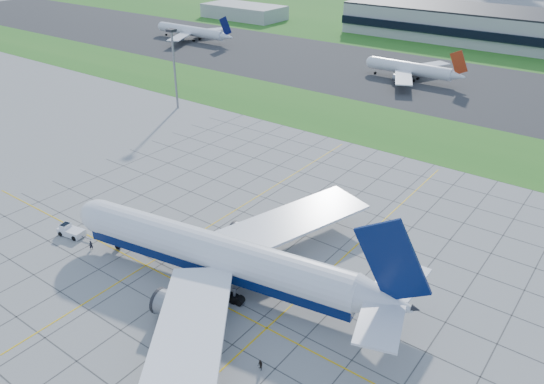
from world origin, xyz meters
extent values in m
plane|color=gray|center=(0.00, 0.00, 0.00)|extent=(1400.00, 1400.00, 0.00)
cube|color=#276B1E|center=(0.00, 90.00, 0.02)|extent=(700.00, 35.00, 0.04)
cube|color=#383838|center=(0.00, 145.00, 0.03)|extent=(700.00, 75.00, 0.04)
cube|color=#276B1E|center=(0.00, 255.00, 0.02)|extent=(700.00, 145.00, 0.04)
cube|color=#474744|center=(-48.00, 10.00, 0.01)|extent=(0.18, 130.00, 0.02)
cube|color=#474744|center=(-40.00, 10.00, 0.01)|extent=(0.18, 130.00, 0.02)
cube|color=#474744|center=(-32.00, 10.00, 0.01)|extent=(0.18, 130.00, 0.02)
cube|color=#474744|center=(-24.00, 10.00, 0.01)|extent=(0.18, 130.00, 0.02)
cube|color=#474744|center=(-16.00, 10.00, 0.01)|extent=(0.18, 130.00, 0.02)
cube|color=#474744|center=(-8.00, 10.00, 0.01)|extent=(0.18, 130.00, 0.02)
cube|color=#474744|center=(0.00, 10.00, 0.01)|extent=(0.18, 130.00, 0.02)
cube|color=#474744|center=(8.00, 10.00, 0.01)|extent=(0.18, 130.00, 0.02)
cube|color=#474744|center=(16.00, 10.00, 0.01)|extent=(0.18, 130.00, 0.02)
cube|color=#474744|center=(24.00, 10.00, 0.01)|extent=(0.18, 130.00, 0.02)
cube|color=#474744|center=(32.00, 10.00, 0.01)|extent=(0.18, 130.00, 0.02)
cube|color=#474744|center=(40.00, 10.00, 0.01)|extent=(0.18, 130.00, 0.02)
cube|color=#474744|center=(48.00, 10.00, 0.01)|extent=(0.18, 130.00, 0.02)
cube|color=#474744|center=(0.00, -24.00, 0.01)|extent=(110.00, 0.18, 0.02)
cube|color=#474744|center=(0.00, -16.00, 0.01)|extent=(110.00, 0.18, 0.02)
cube|color=#474744|center=(0.00, -8.00, 0.01)|extent=(110.00, 0.18, 0.02)
cube|color=#474744|center=(0.00, 0.00, 0.01)|extent=(110.00, 0.18, 0.02)
cube|color=#474744|center=(0.00, 8.00, 0.01)|extent=(110.00, 0.18, 0.02)
cube|color=#474744|center=(0.00, 16.00, 0.01)|extent=(110.00, 0.18, 0.02)
cube|color=#474744|center=(0.00, 24.00, 0.01)|extent=(110.00, 0.18, 0.02)
cube|color=#474744|center=(0.00, 32.00, 0.01)|extent=(110.00, 0.18, 0.02)
cube|color=#474744|center=(0.00, 40.00, 0.01)|extent=(110.00, 0.18, 0.02)
cube|color=#474744|center=(0.00, 48.00, 0.01)|extent=(110.00, 0.18, 0.02)
cube|color=#474744|center=(0.00, 56.00, 0.01)|extent=(110.00, 0.18, 0.02)
cube|color=#474744|center=(0.00, 64.00, 0.01)|extent=(110.00, 0.18, 0.02)
cube|color=#E6B50C|center=(0.00, -2.00, 0.02)|extent=(120.00, 0.25, 0.03)
cube|color=#E6B50C|center=(-10.00, 20.00, 0.02)|extent=(0.25, 100.00, 0.03)
cube|color=#E6B50C|center=(18.00, 20.00, 0.02)|extent=(0.25, 100.00, 0.03)
cube|color=#B7B7B2|center=(-160.00, 210.00, 4.00)|extent=(50.00, 25.00, 8.00)
cylinder|color=gray|center=(-70.00, 65.00, 12.50)|extent=(0.70, 0.70, 25.00)
cube|color=black|center=(-70.00, 65.00, 25.20)|extent=(2.50, 2.50, 0.80)
cylinder|color=white|center=(3.88, 2.33, 6.20)|extent=(51.36, 15.05, 6.65)
cube|color=#071748|center=(3.88, 2.33, 4.10)|extent=(51.28, 14.61, 1.77)
ellipsoid|color=white|center=(-21.25, -1.92, 6.20)|extent=(11.59, 8.33, 6.65)
cube|color=black|center=(-23.65, -2.32, 6.76)|extent=(2.99, 3.90, 0.66)
cone|color=white|center=(32.82, 7.22, 6.54)|extent=(9.79, 7.70, 6.31)
cube|color=#071748|center=(33.37, 7.31, 13.96)|extent=(12.00, 2.56, 14.14)
cube|color=white|center=(7.48, 20.92, 5.10)|extent=(18.34, 32.58, 1.08)
cube|color=white|center=(13.38, -14.04, 5.10)|extent=(26.18, 31.04, 1.08)
cylinder|color=slate|center=(1.94, 13.80, 2.88)|extent=(7.80, 5.35, 4.21)
cylinder|color=slate|center=(5.81, -9.14, 2.88)|extent=(7.80, 5.35, 4.21)
cylinder|color=gray|center=(-18.52, -1.46, 1.44)|extent=(0.46, 0.46, 2.88)
cylinder|color=black|center=(-18.52, -1.46, 0.61)|extent=(1.29, 0.75, 1.22)
cylinder|color=black|center=(8.75, 6.75, 0.72)|extent=(1.64, 1.55, 1.44)
cylinder|color=black|center=(9.93, -0.24, 0.72)|extent=(1.64, 1.55, 1.44)
cube|color=white|center=(-29.89, -3.90, 0.82)|extent=(5.82, 3.43, 1.28)
cube|color=white|center=(-31.32, -4.14, 1.73)|extent=(1.95, 2.25, 1.00)
cube|color=black|center=(-31.32, -4.14, 1.91)|extent=(1.74, 2.04, 0.64)
cube|color=gray|center=(-26.02, -3.25, 0.55)|extent=(2.72, 0.62, 0.16)
cylinder|color=black|center=(-31.88, -3.03, 0.50)|extent=(1.06, 0.62, 1.00)
cylinder|color=black|center=(-31.49, -5.37, 0.50)|extent=(1.06, 0.62, 1.00)
cylinder|color=black|center=(-28.29, -2.43, 0.50)|extent=(1.06, 0.62, 1.00)
cylinder|color=black|center=(-27.89, -4.76, 0.50)|extent=(1.06, 0.62, 1.00)
imported|color=black|center=(-22.37, -4.71, 0.97)|extent=(0.73, 0.84, 1.94)
imported|color=black|center=(22.41, -9.38, 0.88)|extent=(1.06, 0.96, 1.77)
cylinder|color=white|center=(-141.55, 144.96, 4.50)|extent=(42.06, 4.80, 4.80)
cube|color=#060C45|center=(-118.18, 144.96, 9.50)|extent=(7.46, 0.40, 9.15)
cube|color=white|center=(-138.63, 155.96, 3.70)|extent=(13.89, 20.66, 0.40)
cube|color=white|center=(-138.63, 133.96, 3.70)|extent=(13.89, 20.66, 0.40)
cylinder|color=black|center=(-138.04, 147.16, 0.50)|extent=(1.00, 1.00, 1.00)
cylinder|color=black|center=(-138.04, 142.76, 0.50)|extent=(1.00, 1.00, 1.00)
cylinder|color=white|center=(-21.80, 142.46, 4.50)|extent=(32.69, 4.80, 4.80)
cube|color=#A92E13|center=(-3.64, 142.46, 9.50)|extent=(7.46, 0.40, 9.15)
cube|color=white|center=(-19.53, 153.46, 3.70)|extent=(13.89, 20.66, 0.40)
cube|color=white|center=(-19.53, 131.46, 3.70)|extent=(13.89, 20.66, 0.40)
cylinder|color=black|center=(-19.08, 144.66, 0.50)|extent=(1.00, 1.00, 1.00)
cylinder|color=black|center=(-19.08, 140.26, 0.50)|extent=(1.00, 1.00, 1.00)
camera|label=1|loc=(56.49, -52.43, 57.58)|focal=35.00mm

